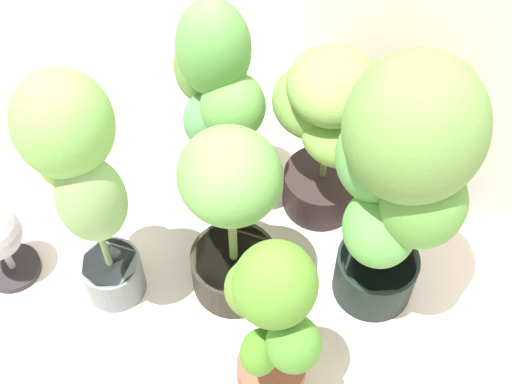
# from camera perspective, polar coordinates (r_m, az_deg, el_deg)

# --- Properties ---
(ground_plane) EXTENTS (8.00, 8.00, 0.00)m
(ground_plane) POSITION_cam_1_polar(r_m,az_deg,el_deg) (2.27, -3.61, -9.76)
(ground_plane) COLOR silver
(ground_plane) RESTS_ON ground
(potted_plant_back_center) EXTENTS (0.46, 0.40, 0.67)m
(potted_plant_back_center) POSITION_cam_1_polar(r_m,az_deg,el_deg) (2.18, 5.84, 5.59)
(potted_plant_back_center) COLOR #2B1E20
(potted_plant_back_center) RESTS_ON ground
(potted_plant_front_left) EXTENTS (0.37, 0.32, 0.95)m
(potted_plant_front_left) POSITION_cam_1_polar(r_m,az_deg,el_deg) (1.85, -14.18, 1.35)
(potted_plant_front_left) COLOR slate
(potted_plant_front_left) RESTS_ON ground
(potted_plant_back_right) EXTENTS (0.47, 0.42, 0.98)m
(potted_plant_back_right) POSITION_cam_1_polar(r_m,az_deg,el_deg) (1.83, 11.69, 1.38)
(potted_plant_back_right) COLOR black
(potted_plant_back_right) RESTS_ON ground
(potted_plant_center) EXTENTS (0.39, 0.33, 0.70)m
(potted_plant_center) POSITION_cam_1_polar(r_m,az_deg,el_deg) (1.98, -2.28, -1.39)
(potted_plant_center) COLOR #2B281D
(potted_plant_center) RESTS_ON ground
(potted_plant_back_left) EXTENTS (0.42, 0.30, 0.82)m
(potted_plant_back_left) POSITION_cam_1_polar(r_m,az_deg,el_deg) (2.18, -3.23, 7.32)
(potted_plant_back_left) COLOR black
(potted_plant_back_left) RESTS_ON ground
(potted_plant_front_right) EXTENTS (0.35, 0.26, 0.73)m
(potted_plant_front_right) POSITION_cam_1_polar(r_m,az_deg,el_deg) (1.79, 1.29, -10.76)
(potted_plant_front_right) COLOR brown
(potted_plant_front_right) RESTS_ON ground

